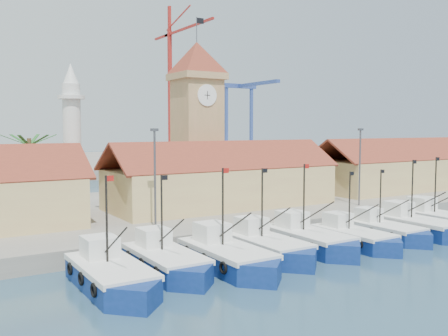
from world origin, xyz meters
TOP-DOWN VIEW (x-y plane):
  - ground at (0.00, 0.00)m, footprint 400.00×400.00m
  - quay at (0.00, 24.00)m, footprint 140.00×32.00m
  - terminal at (0.00, 110.00)m, footprint 240.00×80.00m
  - boat_0 at (-19.58, 1.82)m, footprint 3.80×10.40m
  - boat_1 at (-14.98, 3.23)m, footprint 3.64×9.96m
  - boat_2 at (-10.55, 1.80)m, footprint 3.85×10.56m
  - boat_3 at (-6.11, 2.88)m, footprint 3.71×10.17m
  - boat_4 at (-1.51, 2.99)m, footprint 3.80×10.40m
  - boat_5 at (2.84, 1.91)m, footprint 3.40×9.31m
  - boat_6 at (7.54, 2.47)m, footprint 3.37×9.23m
  - boat_7 at (11.66, 1.95)m, footprint 3.79×10.37m
  - boat_8 at (16.34, 2.64)m, footprint 3.84×10.51m
  - hall_center at (0.00, 20.00)m, footprint 27.04×10.13m
  - hall_right at (32.00, 20.00)m, footprint 31.20×10.13m
  - clock_tower at (0.00, 26.00)m, footprint 5.80×5.80m
  - minaret at (-15.00, 28.00)m, footprint 3.00×3.00m
  - palm_tree at (-20.00, 26.00)m, footprint 5.60×5.03m
  - lamp_posts at (0.50, 12.00)m, footprint 80.70×0.25m
  - crane_red_right at (34.33, 103.30)m, footprint 1.00×35.04m
  - gantry at (62.00, 106.65)m, footprint 13.00×22.00m

SIDE VIEW (x-z plane):
  - ground at x=0.00m, z-range 0.00..0.00m
  - boat_6 at x=7.54m, z-range -2.77..4.22m
  - boat_5 at x=2.84m, z-range -2.79..4.25m
  - quay at x=0.00m, z-range 0.00..1.50m
  - boat_1 at x=-14.98m, z-range -2.99..4.55m
  - boat_3 at x=-6.11m, z-range -3.05..4.64m
  - boat_7 at x=11.66m, z-range -3.11..4.74m
  - boat_0 at x=-19.58m, z-range -3.12..4.75m
  - boat_4 at x=-1.51m, z-range -3.12..4.75m
  - boat_8 at x=16.34m, z-range -3.15..4.80m
  - boat_2 at x=-10.55m, z-range -3.17..4.82m
  - terminal at x=0.00m, z-range 0.00..2.00m
  - hall_center at x=0.00m, z-range 0.18..7.79m
  - hall_right at x=32.00m, z-range 0.18..7.79m
  - palm_tree at x=-20.00m, z-range 2.05..10.44m
  - lamp_posts at x=0.50m, z-range 1.96..10.99m
  - minaret at x=-15.00m, z-range 1.58..17.88m
  - clock_tower at x=0.00m, z-range 0.61..23.31m
  - gantry at x=62.00m, z-range 8.44..31.64m
  - crane_red_right at x=34.33m, z-range 4.61..48.52m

